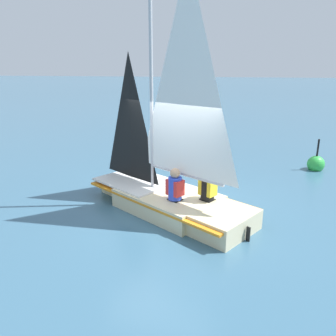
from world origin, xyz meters
TOP-DOWN VIEW (x-y plane):
  - ground_plane at (0.00, 0.00)m, footprint 260.00×260.00m
  - sailboat_main at (0.03, -0.01)m, footprint 4.33×3.28m
  - sailor_helm at (0.27, -0.39)m, footprint 0.42×0.40m
  - sailor_crew at (0.96, -0.18)m, footprint 0.42×0.40m
  - buoy_marker at (3.78, 4.46)m, footprint 0.55×0.55m

SIDE VIEW (x-z plane):
  - ground_plane at x=0.00m, z-range 0.00..0.00m
  - buoy_marker at x=3.78m, z-range -0.36..0.76m
  - sailor_helm at x=0.27m, z-range 0.04..1.20m
  - sailor_crew at x=0.96m, z-range 0.05..1.21m
  - sailboat_main at x=0.03m, z-range -1.96..3.39m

